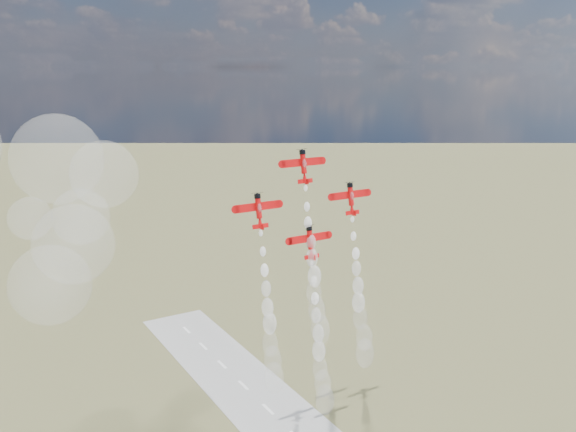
{
  "coord_description": "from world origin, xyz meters",
  "views": [
    {
      "loc": [
        -95.36,
        -124.86,
        121.56
      ],
      "look_at": [
        -13.62,
        12.77,
        82.34
      ],
      "focal_mm": 38.0,
      "sensor_mm": 36.0,
      "label": 1
    }
  ],
  "objects_px": {
    "plane_left": "(259,210)",
    "plane_right": "(351,198)",
    "plane_slot": "(310,241)",
    "plane_lead": "(304,166)"
  },
  "relations": [
    {
      "from": "plane_right",
      "to": "plane_slot",
      "type": "relative_size",
      "value": 1.0
    },
    {
      "from": "plane_lead",
      "to": "plane_right",
      "type": "relative_size",
      "value": 1.0
    },
    {
      "from": "plane_left",
      "to": "plane_right",
      "type": "bearing_deg",
      "value": 0.0
    },
    {
      "from": "plane_right",
      "to": "plane_slot",
      "type": "height_order",
      "value": "plane_right"
    },
    {
      "from": "plane_lead",
      "to": "plane_right",
      "type": "height_order",
      "value": "plane_lead"
    },
    {
      "from": "plane_left",
      "to": "plane_right",
      "type": "distance_m",
      "value": 29.94
    },
    {
      "from": "plane_left",
      "to": "plane_right",
      "type": "relative_size",
      "value": 1.0
    },
    {
      "from": "plane_left",
      "to": "plane_slot",
      "type": "xyz_separation_m",
      "value": [
        14.97,
        -1.84,
        -10.32
      ]
    },
    {
      "from": "plane_lead",
      "to": "plane_slot",
      "type": "distance_m",
      "value": 20.96
    },
    {
      "from": "plane_slot",
      "to": "plane_right",
      "type": "bearing_deg",
      "value": 7.0
    }
  ]
}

